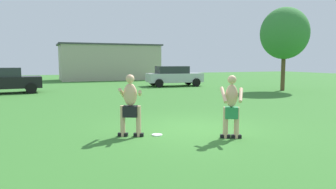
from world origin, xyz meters
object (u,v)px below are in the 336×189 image
(player_near, at_px, (231,106))
(car_black_mid_lot, at_px, (2,80))
(tree_right_field, at_px, (285,34))
(frisbee, at_px, (157,135))
(car_silver_near_post, at_px, (174,76))
(player_in_black, at_px, (130,104))

(player_near, relative_size, car_black_mid_lot, 0.37)
(tree_right_field, bearing_deg, frisbee, -144.16)
(car_black_mid_lot, relative_size, tree_right_field, 0.80)
(car_black_mid_lot, xyz_separation_m, tree_right_field, (17.26, -4.95, 2.97))
(frisbee, height_order, car_silver_near_post, car_silver_near_post)
(player_near, bearing_deg, player_in_black, 153.38)
(player_near, distance_m, car_silver_near_post, 16.99)
(player_in_black, xyz_separation_m, frisbee, (0.68, -0.16, -0.84))
(player_in_black, distance_m, car_silver_near_post, 16.81)
(car_silver_near_post, bearing_deg, player_near, -108.29)
(car_black_mid_lot, bearing_deg, car_silver_near_post, 6.19)
(player_near, xyz_separation_m, frisbee, (-1.65, 1.01, -0.83))
(player_in_black, distance_m, car_black_mid_lot, 14.33)
(car_silver_near_post, height_order, tree_right_field, tree_right_field)
(player_in_black, distance_m, frisbee, 1.10)
(player_near, xyz_separation_m, car_silver_near_post, (5.33, 16.13, -0.02))
(player_near, xyz_separation_m, tree_right_field, (10.63, 9.88, 2.95))
(tree_right_field, bearing_deg, car_black_mid_lot, 163.99)
(car_silver_near_post, bearing_deg, frisbee, -114.79)
(frisbee, height_order, car_black_mid_lot, car_black_mid_lot)
(player_near, height_order, tree_right_field, tree_right_field)
(player_near, height_order, car_silver_near_post, player_near)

